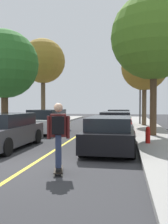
# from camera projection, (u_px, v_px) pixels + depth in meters

# --- Properties ---
(ground) EXTENTS (80.00, 80.00, 0.00)m
(ground) POSITION_uv_depth(u_px,v_px,m) (30.00, 166.00, 7.17)
(ground) COLOR #2D2D30
(center_line) EXTENTS (0.12, 39.20, 0.01)m
(center_line) POSITION_uv_depth(u_px,v_px,m) (64.00, 144.00, 11.11)
(center_line) COLOR gold
(center_line) RESTS_ON ground
(parked_car_left_nearest) EXTENTS (1.91, 4.28, 1.39)m
(parked_car_left_nearest) POSITION_uv_depth(u_px,v_px,m) (5.00, 131.00, 10.03)
(parked_car_left_nearest) COLOR #38383D
(parked_car_left_nearest) RESTS_ON ground
(parked_car_left_near) EXTENTS (2.00, 4.34, 1.45)m
(parked_car_left_near) POSITION_uv_depth(u_px,v_px,m) (48.00, 121.00, 15.57)
(parked_car_left_near) COLOR white
(parked_car_left_near) RESTS_ON ground
(parked_car_right_nearest) EXTENTS (1.93, 4.30, 1.29)m
(parked_car_right_nearest) POSITION_uv_depth(u_px,v_px,m) (110.00, 133.00, 9.56)
(parked_car_right_nearest) COLOR black
(parked_car_right_nearest) RESTS_ON ground
(parked_car_right_near) EXTENTS (2.00, 4.69, 1.33)m
(parked_car_right_near) POSITION_uv_depth(u_px,v_px,m) (116.00, 123.00, 15.09)
(parked_car_right_near) COLOR maroon
(parked_car_right_near) RESTS_ON ground
(parked_car_right_far) EXTENTS (2.06, 4.45, 1.35)m
(parked_car_right_far) POSITION_uv_depth(u_px,v_px,m) (119.00, 118.00, 20.63)
(parked_car_right_far) COLOR #BCAD89
(parked_car_right_far) RESTS_ON ground
(street_tree_left_nearest) EXTENTS (3.86, 3.86, 5.85)m
(street_tree_left_nearest) POSITION_uv_depth(u_px,v_px,m) (4.00, 64.00, 14.14)
(street_tree_left_nearest) COLOR #4C3823
(street_tree_left_nearest) RESTS_ON sidewalk_left
(street_tree_left_near) EXTENTS (3.67, 3.67, 7.07)m
(street_tree_left_near) POSITION_uv_depth(u_px,v_px,m) (43.00, 61.00, 20.71)
(street_tree_left_near) COLOR brown
(street_tree_left_near) RESTS_ON sidewalk_left
(street_tree_right_nearest) EXTENTS (4.49, 4.49, 7.42)m
(street_tree_right_nearest) POSITION_uv_depth(u_px,v_px,m) (154.00, 37.00, 13.03)
(street_tree_right_nearest) COLOR #4C3823
(street_tree_right_nearest) RESTS_ON sidewalk_right
(street_tree_right_near) EXTENTS (3.62, 3.62, 6.37)m
(street_tree_right_near) POSITION_uv_depth(u_px,v_px,m) (144.00, 67.00, 19.59)
(street_tree_right_near) COLOR brown
(street_tree_right_near) RESTS_ON sidewalk_right
(fire_hydrant) EXTENTS (0.20, 0.20, 0.70)m
(fire_hydrant) POSITION_uv_depth(u_px,v_px,m) (148.00, 135.00, 10.44)
(fire_hydrant) COLOR #B2140F
(fire_hydrant) RESTS_ON sidewalk_right
(streetlamp) EXTENTS (0.36, 0.24, 5.75)m
(streetlamp) POSITION_uv_depth(u_px,v_px,m) (140.00, 85.00, 20.80)
(streetlamp) COLOR #38383D
(streetlamp) RESTS_ON sidewalk_right
(skateboard) EXTENTS (0.41, 0.87, 0.10)m
(skateboard) POSITION_uv_depth(u_px,v_px,m) (59.00, 169.00, 6.41)
(skateboard) COLOR black
(skateboard) RESTS_ON ground
(skateboarder) EXTENTS (0.59, 0.70, 1.69)m
(skateboarder) POSITION_uv_depth(u_px,v_px,m) (58.00, 132.00, 6.35)
(skateboarder) COLOR black
(skateboarder) RESTS_ON skateboard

